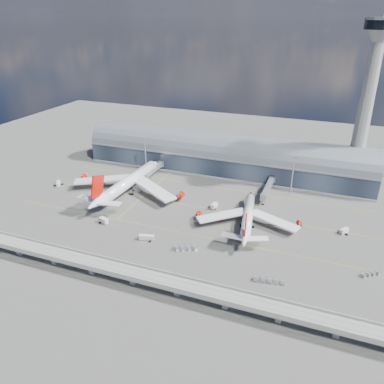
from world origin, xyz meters
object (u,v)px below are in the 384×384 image
(cargo_train_2, at_px, (370,274))
(service_truck_3, at_px, (344,231))
(cargo_train_1, at_px, (270,281))
(service_truck_0, at_px, (59,183))
(cargo_train_0, at_px, (185,248))
(floodlight_mast_right, at_px, (293,175))
(service_truck_4, at_px, (214,206))
(service_truck_1, at_px, (104,221))
(airliner_right, at_px, (248,217))
(floodlight_mast_left, at_px, (146,155))
(airliner_left, at_px, (127,183))
(service_truck_5, at_px, (137,189))
(service_truck_2, at_px, (146,237))
(control_tower, at_px, (366,108))

(cargo_train_2, bearing_deg, service_truck_3, 53.06)
(cargo_train_1, bearing_deg, service_truck_0, 79.85)
(cargo_train_0, height_order, cargo_train_2, cargo_train_0)
(floodlight_mast_right, height_order, service_truck_0, floodlight_mast_right)
(service_truck_0, xyz_separation_m, service_truck_4, (105.58, 5.63, 0.10))
(service_truck_4, bearing_deg, service_truck_3, 8.76)
(service_truck_1, bearing_deg, airliner_right, -52.08)
(floodlight_mast_left, bearing_deg, airliner_right, -28.69)
(floodlight_mast_right, bearing_deg, airliner_left, -161.16)
(airliner_left, xyz_separation_m, cargo_train_1, (99.57, -56.12, -5.94))
(service_truck_0, distance_m, cargo_train_0, 113.17)
(service_truck_0, bearing_deg, service_truck_5, -24.73)
(airliner_left, height_order, service_truck_4, airliner_left)
(floodlight_mast_left, distance_m, cargo_train_1, 136.84)
(floodlight_mast_left, distance_m, service_truck_1, 72.62)
(cargo_train_1, bearing_deg, service_truck_1, 87.40)
(airliner_left, bearing_deg, airliner_right, -6.97)
(service_truck_0, height_order, service_truck_5, service_truck_0)
(service_truck_1, xyz_separation_m, service_truck_2, (29.17, -6.94, -0.12))
(airliner_left, relative_size, cargo_train_0, 6.99)
(service_truck_0, bearing_deg, service_truck_2, -61.11)
(service_truck_2, height_order, cargo_train_2, service_truck_2)
(service_truck_3, bearing_deg, service_truck_1, -128.60)
(control_tower, relative_size, floodlight_mast_right, 4.01)
(service_truck_3, distance_m, service_truck_4, 70.85)
(control_tower, xyz_separation_m, cargo_train_1, (-31.84, -117.01, -50.70))
(service_truck_4, height_order, service_truck_5, service_truck_4)
(service_truck_2, xyz_separation_m, service_truck_5, (-32.32, 49.52, -0.07))
(control_tower, distance_m, airliner_right, 101.37)
(floodlight_mast_right, height_order, cargo_train_2, floodlight_mast_right)
(floodlight_mast_right, relative_size, cargo_train_1, 1.89)
(cargo_train_2, bearing_deg, service_truck_5, 107.69)
(cargo_train_0, bearing_deg, airliner_left, 73.22)
(floodlight_mast_left, bearing_deg, service_truck_2, -62.91)
(floodlight_mast_right, bearing_deg, service_truck_0, -164.88)
(service_truck_5, relative_size, cargo_train_0, 0.51)
(service_truck_0, height_order, cargo_train_1, service_truck_0)
(service_truck_0, xyz_separation_m, service_truck_5, (52.08, 10.84, -0.08))
(airliner_left, xyz_separation_m, service_truck_0, (-48.22, -6.19, -5.45))
(cargo_train_2, bearing_deg, floodlight_mast_left, 98.67)
(control_tower, relative_size, cargo_train_1, 7.59)
(service_truck_1, height_order, service_truck_4, service_truck_1)
(service_truck_0, relative_size, service_truck_5, 1.14)
(airliner_right, bearing_deg, service_truck_5, 157.72)
(service_truck_1, relative_size, service_truck_2, 0.74)
(service_truck_5, bearing_deg, floodlight_mast_right, -50.04)
(service_truck_0, xyz_separation_m, service_truck_2, (84.40, -38.68, -0.00))
(airliner_left, relative_size, airliner_right, 1.34)
(airliner_right, relative_size, service_truck_4, 10.59)
(floodlight_mast_right, xyz_separation_m, service_truck_4, (-39.04, -33.44, -12.11))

